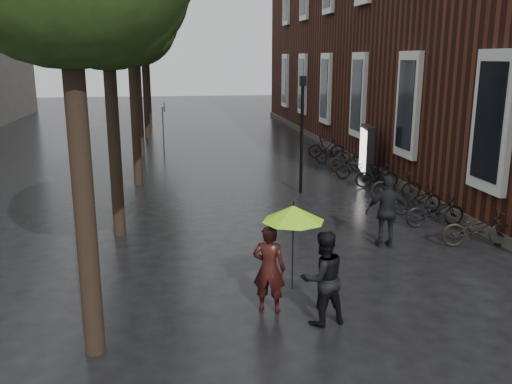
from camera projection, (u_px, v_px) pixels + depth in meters
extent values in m
plane|color=black|center=(355.00, 363.00, 8.37)|extent=(120.00, 120.00, 0.00)
cube|color=#38160F|center=(431.00, 28.00, 27.20)|extent=(10.00, 33.00, 12.00)
cube|color=silver|center=(493.00, 122.00, 13.74)|extent=(0.25, 1.60, 3.60)
cube|color=black|center=(490.00, 122.00, 13.73)|extent=(0.10, 1.20, 3.00)
cube|color=silver|center=(409.00, 105.00, 18.53)|extent=(0.25, 1.60, 3.60)
cube|color=black|center=(406.00, 105.00, 18.52)|extent=(0.10, 1.20, 3.00)
cube|color=silver|center=(359.00, 95.00, 23.32)|extent=(0.25, 1.60, 3.60)
cube|color=black|center=(357.00, 95.00, 23.31)|extent=(0.10, 1.20, 3.00)
cube|color=silver|center=(326.00, 89.00, 28.11)|extent=(0.25, 1.60, 3.60)
cube|color=black|center=(324.00, 89.00, 28.10)|extent=(0.10, 1.20, 3.00)
cube|color=silver|center=(303.00, 84.00, 32.90)|extent=(0.25, 1.60, 3.60)
cube|color=black|center=(301.00, 84.00, 32.89)|extent=(0.10, 1.20, 3.00)
cube|color=silver|center=(286.00, 81.00, 37.69)|extent=(0.25, 1.60, 3.60)
cube|color=black|center=(284.00, 81.00, 37.68)|extent=(0.10, 1.20, 3.00)
cube|color=#3F3833|center=(333.00, 146.00, 27.87)|extent=(0.40, 33.00, 0.30)
cylinder|color=black|center=(85.00, 212.00, 8.14)|extent=(0.32, 0.32, 4.68)
cylinder|color=black|center=(115.00, 151.00, 13.89)|extent=(0.32, 0.32, 4.51)
cylinder|color=black|center=(135.00, 117.00, 19.62)|extent=(0.32, 0.32, 4.95)
cylinder|color=black|center=(139.00, 110.00, 25.41)|extent=(0.32, 0.32, 4.40)
cylinder|color=black|center=(146.00, 96.00, 31.12)|extent=(0.32, 0.32, 4.79)
cylinder|color=black|center=(148.00, 92.00, 36.89)|extent=(0.32, 0.32, 4.57)
imported|color=black|center=(269.00, 269.00, 9.90)|extent=(0.72, 0.60, 1.68)
imported|color=black|center=(323.00, 278.00, 9.45)|extent=(0.95, 0.81, 1.71)
cylinder|color=black|center=(293.00, 252.00, 9.57)|extent=(0.02, 0.02, 1.41)
cone|color=#8DE718|center=(293.00, 213.00, 9.40)|extent=(1.11, 1.11, 0.28)
cylinder|color=black|center=(294.00, 203.00, 9.36)|extent=(0.02, 0.02, 0.08)
imported|color=black|center=(387.00, 211.00, 13.34)|extent=(1.11, 0.58, 1.81)
imported|color=black|center=(478.00, 228.00, 13.45)|extent=(1.85, 0.86, 0.93)
imported|color=black|center=(435.00, 211.00, 15.05)|extent=(1.72, 0.62, 0.90)
imported|color=black|center=(417.00, 200.00, 16.28)|extent=(1.70, 0.82, 0.86)
imported|color=black|center=(396.00, 185.00, 17.81)|extent=(1.70, 0.71, 0.99)
imported|color=black|center=(377.00, 176.00, 19.44)|extent=(1.58, 0.75, 0.91)
imported|color=black|center=(358.00, 168.00, 20.92)|extent=(1.78, 0.86, 0.90)
imported|color=black|center=(346.00, 160.00, 22.47)|extent=(1.57, 0.69, 0.91)
imported|color=black|center=(333.00, 154.00, 23.98)|extent=(1.62, 0.72, 0.82)
imported|color=black|center=(326.00, 148.00, 25.20)|extent=(1.74, 0.86, 1.01)
cube|color=black|center=(367.00, 152.00, 21.06)|extent=(0.28, 1.35, 2.03)
cube|color=white|center=(363.00, 151.00, 21.03)|extent=(0.04, 1.13, 1.66)
cylinder|color=black|center=(302.00, 140.00, 18.44)|extent=(0.11, 0.11, 3.74)
cube|color=black|center=(303.00, 81.00, 17.96)|extent=(0.21, 0.21, 0.33)
sphere|color=#FFE5B2|center=(303.00, 81.00, 17.96)|extent=(0.17, 0.17, 0.17)
cylinder|color=#262628|center=(163.00, 132.00, 25.72)|extent=(0.06, 0.06, 2.31)
cylinder|color=#0E1F9B|center=(164.00, 107.00, 25.45)|extent=(0.03, 0.46, 0.46)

